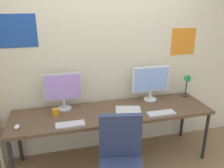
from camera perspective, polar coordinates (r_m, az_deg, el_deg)
wall_back at (r=3.13m, az=-1.70°, el=5.84°), size 4.93×0.11×2.60m
desk at (r=2.96m, az=0.24°, el=-7.56°), size 2.53×0.68×0.74m
monitor_left at (r=2.95m, az=-12.17°, el=-1.28°), size 0.47×0.18×0.49m
monitor_right at (r=3.21m, az=9.70°, el=0.71°), size 0.54×0.18×0.49m
desk_lamp at (r=3.46m, az=18.42°, el=0.80°), size 0.11×0.16×0.38m
keyboard_left at (r=2.66m, az=-10.39°, el=-9.92°), size 0.33×0.13×0.02m
keyboard_right at (r=2.93m, az=12.16°, el=-7.15°), size 0.35×0.13×0.02m
computer_mouse at (r=2.77m, az=-22.70°, el=-9.83°), size 0.06×0.10×0.03m
laptop_closed at (r=2.94m, az=4.06°, el=-6.53°), size 0.37×0.29×0.02m
coffee_mug at (r=2.90m, az=-13.92°, el=-6.85°), size 0.11×0.08×0.09m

